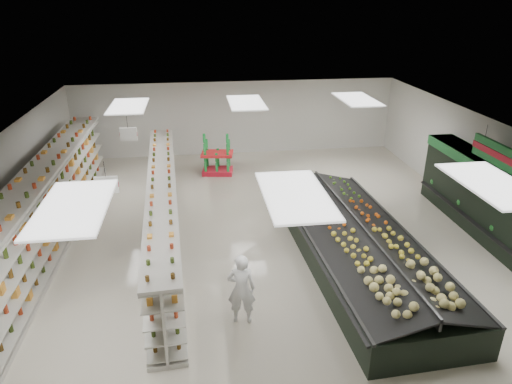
{
  "coord_description": "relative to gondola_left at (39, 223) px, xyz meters",
  "views": [
    {
      "loc": [
        -1.78,
        -11.64,
        6.61
      ],
      "look_at": [
        -0.1,
        0.71,
        1.2
      ],
      "focal_mm": 32.0,
      "sensor_mm": 36.0,
      "label": 1
    }
  ],
  "objects": [
    {
      "name": "floor",
      "position": [
        6.04,
        0.21,
        -1.04
      ],
      "size": [
        16.0,
        16.0,
        0.0
      ],
      "primitive_type": "plane",
      "color": "beige",
      "rests_on": "ground"
    },
    {
      "name": "ceiling",
      "position": [
        6.04,
        0.21,
        2.16
      ],
      "size": [
        14.0,
        16.0,
        0.02
      ],
      "primitive_type": "cube",
      "color": "white",
      "rests_on": "wall_back"
    },
    {
      "name": "wall_back",
      "position": [
        6.04,
        8.21,
        0.56
      ],
      "size": [
        14.0,
        0.02,
        3.2
      ],
      "primitive_type": "cube",
      "color": "silver",
      "rests_on": "floor"
    },
    {
      "name": "wall_right",
      "position": [
        13.04,
        0.21,
        0.56
      ],
      "size": [
        0.02,
        16.0,
        3.2
      ],
      "primitive_type": "cube",
      "color": "silver",
      "rests_on": "floor"
    },
    {
      "name": "produce_wall_case",
      "position": [
        12.57,
        -1.29,
        0.2
      ],
      "size": [
        0.93,
        8.0,
        2.2
      ],
      "color": "black",
      "rests_on": "floor"
    },
    {
      "name": "aisle_sign_near",
      "position": [
        2.24,
        -1.79,
        1.71
      ],
      "size": [
        0.52,
        0.06,
        0.75
      ],
      "color": "white",
      "rests_on": "ceiling"
    },
    {
      "name": "aisle_sign_far",
      "position": [
        2.24,
        2.21,
        1.71
      ],
      "size": [
        0.52,
        0.06,
        0.75
      ],
      "color": "white",
      "rests_on": "ceiling"
    },
    {
      "name": "hortifruti_banner",
      "position": [
        12.29,
        -1.29,
        1.61
      ],
      "size": [
        0.12,
        3.2,
        0.95
      ],
      "color": "#1E7030",
      "rests_on": "ceiling"
    },
    {
      "name": "gondola_left",
      "position": [
        0.0,
        0.0,
        0.0
      ],
      "size": [
        1.08,
        13.07,
        2.26
      ],
      "rotation": [
        0.0,
        0.0,
        -0.01
      ],
      "color": "silver",
      "rests_on": "floor"
    },
    {
      "name": "gondola_center",
      "position": [
        3.21,
        0.65,
        -0.2
      ],
      "size": [
        1.33,
        10.57,
        1.83
      ],
      "rotation": [
        0.0,
        0.0,
        0.05
      ],
      "color": "silver",
      "rests_on": "floor"
    },
    {
      "name": "produce_island",
      "position": [
        8.35,
        -1.41,
        -0.51
      ],
      "size": [
        3.19,
        7.96,
        1.17
      ],
      "rotation": [
        0.0,
        0.0,
        0.04
      ],
      "color": "black",
      "rests_on": "floor"
    },
    {
      "name": "soda_endcap",
      "position": [
        5.04,
        5.72,
        -0.28
      ],
      "size": [
        1.34,
        1.01,
        1.57
      ],
      "rotation": [
        0.0,
        0.0,
        -0.15
      ],
      "color": "red",
      "rests_on": "floor"
    },
    {
      "name": "shopper_main",
      "position": [
        5.04,
        -3.36,
        -0.21
      ],
      "size": [
        0.66,
        0.48,
        1.67
      ],
      "primitive_type": "imported",
      "rotation": [
        0.0,
        0.0,
        2.99
      ],
      "color": "white",
      "rests_on": "floor"
    },
    {
      "name": "shopper_background",
      "position": [
        3.12,
        4.05,
        -0.24
      ],
      "size": [
        0.48,
        0.78,
        1.59
      ],
      "primitive_type": "imported",
      "rotation": [
        0.0,
        0.0,
        1.57
      ],
      "color": "tan",
      "rests_on": "floor"
    }
  ]
}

